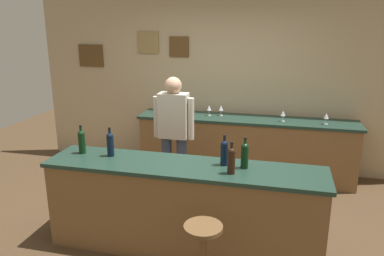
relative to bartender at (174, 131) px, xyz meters
The scene contains 16 objects.
ground_plane 1.20m from the bartender, 57.84° to the right, with size 10.00×10.00×0.00m, color #4C3823.
back_wall 1.52m from the bartender, 74.53° to the left, with size 6.00×0.09×2.80m.
bar_counter 1.21m from the bartender, 68.91° to the right, with size 2.75×0.60×0.92m.
side_counter 1.38m from the bartender, 51.82° to the left, with size 3.18×0.56×0.90m.
bartender is the anchor object (origin of this frame).
bar_stool 1.91m from the bartender, 66.34° to the right, with size 0.32×0.32×0.68m.
wine_bottle_a 1.21m from the bartender, 127.22° to the right, with size 0.07×0.07×0.31m.
wine_bottle_b 1.05m from the bartender, 112.43° to the right, with size 0.07×0.07×0.31m.
wine_bottle_c 1.23m from the bartender, 50.13° to the right, with size 0.07×0.07×0.31m.
wine_bottle_d 1.44m from the bartender, 52.17° to the right, with size 0.07×0.07×0.31m.
wine_bottle_e 1.39m from the bartender, 44.60° to the right, with size 0.07×0.07×0.31m.
wine_glass_a 0.99m from the bartender, 101.39° to the left, with size 0.07×0.07×0.16m.
wine_glass_b 1.08m from the bartender, 77.07° to the left, with size 0.07×0.07×0.16m.
wine_glass_c 1.16m from the bartender, 69.18° to the left, with size 0.07×0.07×0.16m.
wine_glass_d 1.63m from the bartender, 36.19° to the left, with size 0.07×0.07×0.16m.
wine_glass_e 2.12m from the bartender, 26.58° to the left, with size 0.07×0.07×0.16m.
Camera 1 is at (0.90, -3.71, 2.28)m, focal length 35.33 mm.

